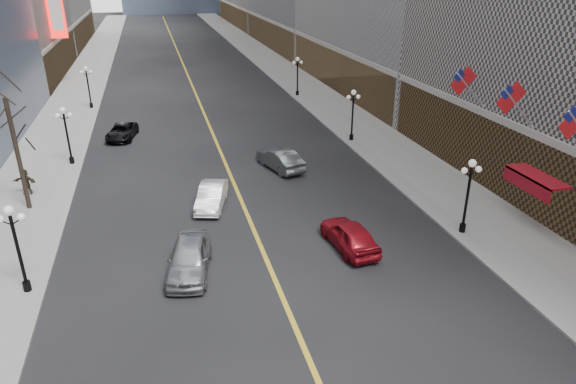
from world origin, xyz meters
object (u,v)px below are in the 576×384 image
streetlamp_west_2 (66,130)px  car_sb_far (280,159)px  streetlamp_west_1 (16,240)px  car_nb_far (122,132)px  car_nb_mid (212,196)px  streetlamp_east_3 (297,72)px  streetlamp_east_1 (469,189)px  streetlamp_east_2 (353,110)px  streetlamp_west_3 (88,83)px  car_nb_near (189,258)px  car_sb_mid (350,235)px

streetlamp_west_2 → car_sb_far: streetlamp_west_2 is taller
streetlamp_west_1 → car_nb_far: (3.64, 24.07, -2.24)m
streetlamp_west_2 → car_nb_mid: size_ratio=1.01×
streetlamp_east_3 → car_nb_mid: streetlamp_east_3 is taller
streetlamp_east_1 → streetlamp_east_2: bearing=90.0°
streetlamp_west_1 → car_nb_mid: (9.80, 7.53, -2.17)m
car_sb_far → streetlamp_west_1: bearing=23.1°
streetlamp_east_3 → streetlamp_west_3: (-23.60, 0.00, 0.00)m
streetlamp_west_3 → car_nb_near: streetlamp_west_3 is taller
streetlamp_east_1 → car_sb_mid: bearing=178.6°
streetlamp_east_1 → car_sb_far: (-7.85, 12.99, -2.10)m
streetlamp_west_2 → car_sb_mid: 24.43m
streetlamp_east_3 → streetlamp_east_1: bearing=-90.0°
car_nb_near → streetlamp_west_3: bearing=113.4°
streetlamp_west_1 → streetlamp_west_2: 18.00m
car_nb_far → car_sb_far: bearing=-31.1°
streetlamp_east_1 → streetlamp_east_2: (0.00, 18.00, 0.00)m
streetlamp_west_3 → car_nb_near: size_ratio=0.90×
streetlamp_west_2 → car_sb_far: bearing=-17.6°
streetlamp_west_1 → car_nb_far: bearing=81.4°
streetlamp_east_1 → streetlamp_west_3: same height
streetlamp_west_2 → car_sb_mid: bearing=-47.1°
streetlamp_east_2 → car_sb_far: 9.54m
streetlamp_east_1 → streetlamp_east_3: same height
streetlamp_east_1 → streetlamp_west_2: bearing=142.7°
streetlamp_west_3 → car_nb_far: 12.68m
car_nb_mid → car_sb_mid: 10.00m
streetlamp_east_3 → car_nb_mid: 31.71m
streetlamp_west_2 → car_nb_far: bearing=59.0°
streetlamp_east_2 → streetlamp_west_3: bearing=142.7°
car_nb_far → car_nb_near: bearing=-69.1°
streetlamp_west_3 → car_nb_mid: 30.19m
streetlamp_east_3 → streetlamp_west_2: same height
car_nb_far → streetlamp_west_1: bearing=-87.3°
car_nb_near → car_nb_mid: (2.05, 7.66, -0.12)m
streetlamp_east_2 → streetlamp_east_3: same height
streetlamp_east_1 → streetlamp_east_2: size_ratio=1.00×
streetlamp_west_3 → car_nb_mid: size_ratio=1.01×
car_sb_mid → streetlamp_west_2: bearing=-52.6°
streetlamp_east_1 → streetlamp_east_3: size_ratio=1.00×
streetlamp_west_3 → car_nb_mid: (9.80, -28.47, -2.17)m
streetlamp_east_3 → streetlamp_west_3: same height
streetlamp_west_1 → car_nb_near: 8.01m
streetlamp_east_2 → car_nb_near: streetlamp_east_2 is taller
streetlamp_east_1 → streetlamp_west_1: 23.60m
streetlamp_east_2 → streetlamp_west_2: size_ratio=1.00×
car_sb_far → streetlamp_east_2: bearing=-163.8°
streetlamp_east_2 → streetlamp_east_3: 18.00m
streetlamp_east_2 → streetlamp_east_3: bearing=90.0°
streetlamp_east_1 → car_sb_mid: (-7.03, 0.17, -2.10)m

